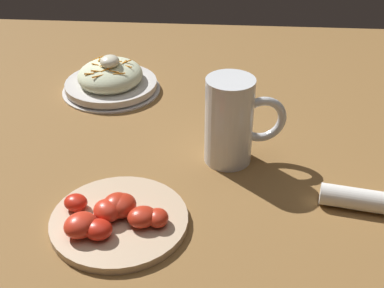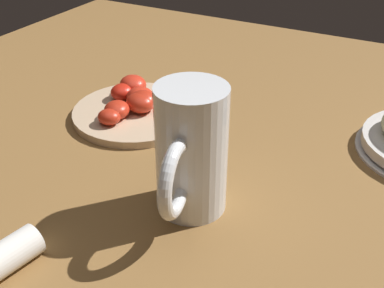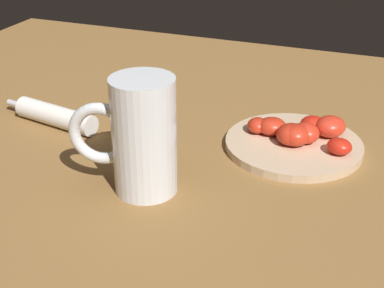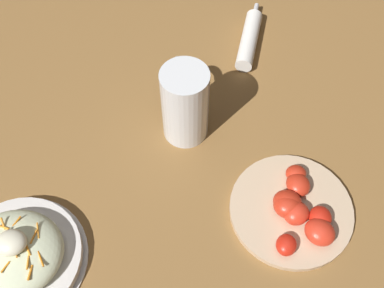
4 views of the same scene
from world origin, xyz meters
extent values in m
plane|color=olive|center=(0.00, 0.00, 0.00)|extent=(1.43, 1.43, 0.00)
cylinder|color=white|center=(-0.01, -0.01, 0.08)|extent=(0.09, 0.09, 0.16)
cylinder|color=gold|center=(-0.01, -0.01, 0.05)|extent=(0.08, 0.08, 0.10)
cylinder|color=white|center=(-0.01, -0.01, 0.10)|extent=(0.08, 0.08, 0.01)
torus|color=white|center=(0.01, -0.07, 0.08)|extent=(0.03, 0.09, 0.09)
cylinder|color=white|center=(-0.13, -0.24, 0.02)|extent=(0.06, 0.16, 0.04)
cylinder|color=silver|center=(-0.15, -0.34, 0.02)|extent=(0.02, 0.04, 0.01)
cylinder|color=#D1B28E|center=(-0.20, 0.15, 0.01)|extent=(0.22, 0.22, 0.01)
ellipsoid|color=red|center=(-0.19, 0.15, 0.03)|extent=(0.06, 0.06, 0.03)
ellipsoid|color=red|center=(-0.18, 0.22, 0.02)|extent=(0.04, 0.05, 0.02)
ellipsoid|color=red|center=(-0.20, 0.17, 0.03)|extent=(0.06, 0.06, 0.03)
ellipsoid|color=red|center=(-0.21, 0.11, 0.03)|extent=(0.06, 0.06, 0.03)
ellipsoid|color=red|center=(-0.21, 0.09, 0.03)|extent=(0.04, 0.04, 0.02)
ellipsoid|color=red|center=(-0.24, 0.17, 0.03)|extent=(0.04, 0.05, 0.03)
ellipsoid|color=red|center=(-0.24, 0.20, 0.03)|extent=(0.07, 0.07, 0.03)
ellipsoid|color=red|center=(-0.19, 0.15, 0.03)|extent=(0.06, 0.05, 0.03)
camera|label=1|loc=(-0.80, -0.01, 0.54)|focal=48.11mm
camera|label=2|loc=(0.22, -0.43, 0.38)|focal=44.64mm
camera|label=3|loc=(0.58, 0.28, 0.41)|focal=51.81mm
camera|label=4|loc=(-0.04, 0.48, 0.74)|focal=42.57mm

